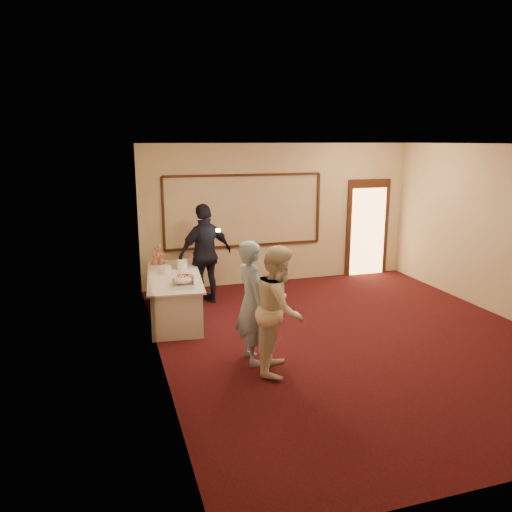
{
  "coord_description": "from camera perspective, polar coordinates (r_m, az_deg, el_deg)",
  "views": [
    {
      "loc": [
        -3.66,
        -6.62,
        3.05
      ],
      "look_at": [
        -1.24,
        1.21,
        1.15
      ],
      "focal_mm": 35.0,
      "sensor_mm": 36.0,
      "label": 1
    }
  ],
  "objects": [
    {
      "name": "woman",
      "position": [
        6.68,
        2.68,
        -6.07
      ],
      "size": [
        0.95,
        1.04,
        1.72
      ],
      "primitive_type": "imported",
      "rotation": [
        0.0,
        0.0,
        1.13
      ],
      "color": "white",
      "rests_on": "floor"
    },
    {
      "name": "floor",
      "position": [
        8.15,
        11.02,
        -9.16
      ],
      "size": [
        7.0,
        7.0,
        0.0
      ],
      "primitive_type": "plane",
      "color": "black",
      "rests_on": "ground"
    },
    {
      "name": "wall_molding",
      "position": [
        10.58,
        -1.36,
        5.19
      ],
      "size": [
        3.45,
        0.04,
        1.55
      ],
      "color": "#33170F",
      "rests_on": "room_walls"
    },
    {
      "name": "buffet_table",
      "position": [
        8.9,
        -9.28,
        -4.53
      ],
      "size": [
        1.14,
        2.4,
        0.77
      ],
      "color": "silver",
      "rests_on": "floor"
    },
    {
      "name": "man",
      "position": [
        6.91,
        -0.51,
        -5.3
      ],
      "size": [
        0.46,
        0.66,
        1.74
      ],
      "primitive_type": "imported",
      "rotation": [
        0.0,
        0.0,
        1.64
      ],
      "color": "#98B7E9",
      "rests_on": "floor"
    },
    {
      "name": "room_walls",
      "position": [
        7.63,
        11.68,
        5.07
      ],
      "size": [
        6.04,
        7.04,
        3.02
      ],
      "color": "beige",
      "rests_on": "floor"
    },
    {
      "name": "pavlova_tray",
      "position": [
        8.09,
        -8.35,
        -2.89
      ],
      "size": [
        0.39,
        0.51,
        0.17
      ],
      "color": "#ACB0B3",
      "rests_on": "buffet_table"
    },
    {
      "name": "plate_stack_a",
      "position": [
        8.87,
        -10.21,
        -1.57
      ],
      "size": [
        0.17,
        0.17,
        0.14
      ],
      "color": "white",
      "rests_on": "buffet_table"
    },
    {
      "name": "cupcake_stand",
      "position": [
        9.62,
        -11.17,
        -0.03
      ],
      "size": [
        0.27,
        0.27,
        0.4
      ],
      "color": "#E3455A",
      "rests_on": "buffet_table"
    },
    {
      "name": "guest",
      "position": [
        9.45,
        -5.8,
        0.21
      ],
      "size": [
        1.21,
        0.81,
        1.92
      ],
      "primitive_type": "imported",
      "rotation": [
        0.0,
        0.0,
        3.48
      ],
      "color": "black",
      "rests_on": "floor"
    },
    {
      "name": "doorway",
      "position": [
        11.79,
        12.62,
        3.13
      ],
      "size": [
        1.05,
        0.07,
        2.2
      ],
      "color": "#33170F",
      "rests_on": "floor"
    },
    {
      "name": "camera_flash",
      "position": [
        9.12,
        -4.36,
        2.96
      ],
      "size": [
        0.08,
        0.06,
        0.05
      ],
      "primitive_type": "cube",
      "rotation": [
        0.0,
        0.0,
        0.38
      ],
      "color": "white",
      "rests_on": "guest"
    },
    {
      "name": "plate_stack_b",
      "position": [
        9.17,
        -8.45,
        -0.93
      ],
      "size": [
        0.2,
        0.2,
        0.17
      ],
      "color": "white",
      "rests_on": "buffet_table"
    },
    {
      "name": "tart",
      "position": [
        8.48,
        -8.0,
        -2.47
      ],
      "size": [
        0.31,
        0.31,
        0.06
      ],
      "color": "white",
      "rests_on": "buffet_table"
    }
  ]
}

